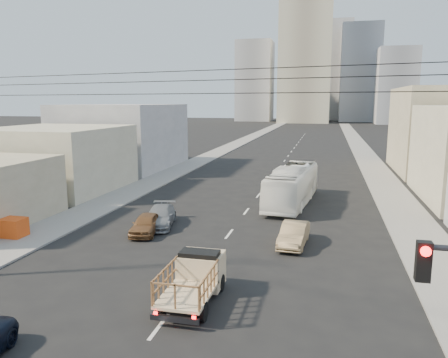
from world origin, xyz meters
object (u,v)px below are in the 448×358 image
at_px(sedan_brown, 146,224).
at_px(flatbed_pickup, 194,276).
at_px(crate_stack, 11,227).
at_px(sedan_tan, 294,234).
at_px(city_bus, 292,185).
at_px(sedan_grey, 160,216).

bearing_deg(sedan_brown, flatbed_pickup, -63.05).
xyz_separation_m(flatbed_pickup, crate_stack, (-13.64, 5.67, -0.40)).
bearing_deg(sedan_tan, flatbed_pickup, -108.79).
distance_m(city_bus, crate_stack, 21.00).
distance_m(sedan_brown, sedan_grey, 1.90).
relative_size(flatbed_pickup, city_bus, 0.39).
height_order(sedan_brown, sedan_tan, sedan_tan).
relative_size(flatbed_pickup, sedan_grey, 0.98).
relative_size(flatbed_pickup, crate_stack, 2.45).
height_order(flatbed_pickup, sedan_grey, flatbed_pickup).
xyz_separation_m(sedan_tan, sedan_grey, (-9.20, 2.03, -0.01)).
distance_m(flatbed_pickup, sedan_grey, 11.80).
height_order(city_bus, sedan_grey, city_bus).
xyz_separation_m(flatbed_pickup, sedan_brown, (-5.83, 8.46, -0.45)).
xyz_separation_m(city_bus, crate_stack, (-16.22, -13.30, -0.87)).
height_order(sedan_tan, sedan_grey, sedan_tan).
distance_m(sedan_tan, crate_stack, 17.39).
xyz_separation_m(sedan_tan, crate_stack, (-17.19, -2.66, 0.03)).
distance_m(flatbed_pickup, city_bus, 19.15).
relative_size(city_bus, sedan_grey, 2.49).
distance_m(flatbed_pickup, sedan_brown, 10.29).
bearing_deg(city_bus, sedan_tan, -78.85).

